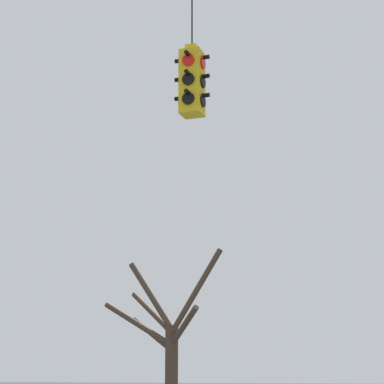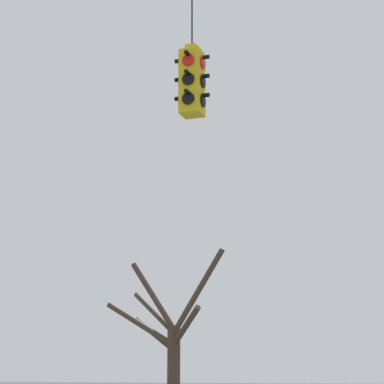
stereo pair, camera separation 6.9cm
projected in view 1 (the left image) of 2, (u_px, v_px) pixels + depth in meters
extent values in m
cube|color=yellow|center=(192.00, 83.00, 11.97)|extent=(0.34, 0.34, 1.08)
cube|color=yellow|center=(192.00, 49.00, 12.11)|extent=(0.19, 0.19, 0.10)
cylinder|color=black|center=(192.00, 4.00, 12.29)|extent=(0.02, 0.02, 1.49)
cylinder|color=red|center=(188.00, 60.00, 11.87)|extent=(0.20, 0.03, 0.20)
cylinder|color=black|center=(187.00, 53.00, 11.85)|extent=(0.07, 0.12, 0.07)
cylinder|color=black|center=(188.00, 79.00, 11.80)|extent=(0.20, 0.03, 0.20)
cylinder|color=black|center=(187.00, 73.00, 11.78)|extent=(0.07, 0.12, 0.07)
cylinder|color=black|center=(188.00, 98.00, 11.72)|extent=(0.20, 0.03, 0.20)
cylinder|color=black|center=(187.00, 92.00, 11.70)|extent=(0.07, 0.12, 0.07)
cylinder|color=red|center=(196.00, 68.00, 12.21)|extent=(0.20, 0.03, 0.20)
cylinder|color=black|center=(197.00, 64.00, 12.28)|extent=(0.07, 0.12, 0.07)
cylinder|color=black|center=(196.00, 87.00, 12.14)|extent=(0.20, 0.03, 0.20)
cylinder|color=black|center=(197.00, 83.00, 12.20)|extent=(0.07, 0.12, 0.07)
cylinder|color=black|center=(196.00, 106.00, 12.06)|extent=(0.20, 0.03, 0.20)
cylinder|color=black|center=(197.00, 102.00, 12.12)|extent=(0.07, 0.12, 0.07)
cylinder|color=red|center=(181.00, 66.00, 12.10)|extent=(0.03, 0.20, 0.20)
cylinder|color=black|center=(179.00, 61.00, 12.14)|extent=(0.12, 0.07, 0.07)
cylinder|color=black|center=(181.00, 84.00, 12.03)|extent=(0.03, 0.20, 0.20)
cylinder|color=black|center=(179.00, 80.00, 12.06)|extent=(0.12, 0.07, 0.07)
cylinder|color=black|center=(181.00, 104.00, 11.95)|extent=(0.03, 0.20, 0.20)
cylinder|color=black|center=(178.00, 99.00, 11.98)|extent=(0.12, 0.07, 0.07)
cylinder|color=red|center=(203.00, 63.00, 11.98)|extent=(0.03, 0.20, 0.20)
cylinder|color=black|center=(206.00, 57.00, 11.99)|extent=(0.12, 0.07, 0.07)
cylinder|color=black|center=(203.00, 82.00, 11.91)|extent=(0.03, 0.20, 0.20)
cylinder|color=black|center=(206.00, 76.00, 11.91)|extent=(0.12, 0.07, 0.07)
cylinder|color=black|center=(203.00, 101.00, 11.83)|extent=(0.03, 0.20, 0.20)
cylinder|color=black|center=(206.00, 95.00, 11.84)|extent=(0.12, 0.07, 0.07)
cylinder|color=#423326|center=(171.00, 378.00, 19.80)|extent=(0.35, 0.35, 2.72)
cylinder|color=#423326|center=(138.00, 324.00, 20.57)|extent=(2.16, 0.39, 1.30)
cylinder|color=#423326|center=(184.00, 326.00, 19.58)|extent=(1.15, 1.00, 1.03)
cylinder|color=#423326|center=(196.00, 291.00, 20.26)|extent=(1.47, 0.46, 2.32)
cylinder|color=#423326|center=(151.00, 296.00, 20.58)|extent=(1.42, 0.30, 1.93)
cylinder|color=#423326|center=(153.00, 334.00, 20.61)|extent=(1.53, 0.85, 1.02)
cylinder|color=#423326|center=(152.00, 313.00, 20.93)|extent=(1.71, 1.18, 1.30)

